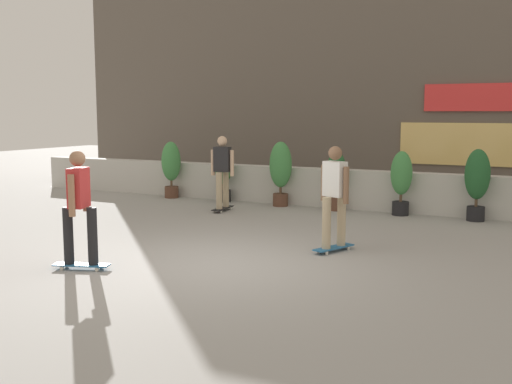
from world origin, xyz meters
TOP-DOWN VIEW (x-y plane):
  - ground_plane at (0.00, 0.00)m, footprint 48.00×48.00m
  - planter_wall at (0.00, 6.00)m, footprint 18.00×0.40m
  - building_backdrop at (0.00, 10.00)m, footprint 20.00×2.08m
  - potted_plant_0 at (-4.52, 5.55)m, footprint 0.50×0.50m
  - potted_plant_1 at (-2.95, 5.55)m, footprint 0.43×0.43m
  - potted_plant_2 at (-1.39, 5.55)m, footprint 0.53×0.53m
  - potted_plant_3 at (-0.00, 5.55)m, footprint 0.44×0.44m
  - potted_plant_4 at (1.48, 5.55)m, footprint 0.46×0.46m
  - potted_plant_5 at (3.03, 5.55)m, footprint 0.51×0.51m
  - skater_by_wall_left at (1.35, 1.61)m, footprint 0.53×0.82m
  - skater_by_wall_right at (-1.50, -1.07)m, footprint 0.82×0.53m
  - skater_foreground at (-2.25, 4.29)m, footprint 0.56×0.82m

SIDE VIEW (x-z plane):
  - ground_plane at x=0.00m, z-range 0.00..0.00m
  - planter_wall at x=0.00m, z-range 0.00..0.90m
  - potted_plant_1 at x=-2.95m, z-range 0.08..1.42m
  - potted_plant_3 at x=0.00m, z-range 0.09..1.44m
  - potted_plant_4 at x=1.48m, z-range 0.10..1.50m
  - potted_plant_0 at x=-4.52m, z-range 0.12..1.58m
  - potted_plant_5 at x=3.03m, z-range 0.12..1.60m
  - potted_plant_2 at x=-1.39m, z-range 0.13..1.67m
  - skater_by_wall_left at x=1.35m, z-range 0.09..1.79m
  - skater_by_wall_right at x=-1.50m, z-range 0.09..1.79m
  - skater_foreground at x=-2.25m, z-range 0.09..1.79m
  - building_backdrop at x=0.00m, z-range 0.00..6.50m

